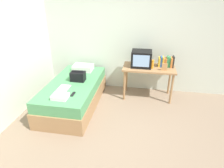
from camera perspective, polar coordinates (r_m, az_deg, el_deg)
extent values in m
plane|color=#84705B|center=(3.50, -0.39, -15.14)|extent=(8.00, 8.00, 0.00)
cube|color=silver|center=(4.73, 4.02, 13.66)|extent=(5.20, 0.10, 2.60)
cube|color=#9E754C|center=(4.33, -11.06, -4.05)|extent=(1.00, 2.00, 0.34)
cube|color=#4C935B|center=(4.20, -11.38, -0.77)|extent=(0.97, 1.94, 0.22)
cube|color=#9E754C|center=(4.43, 10.90, 4.73)|extent=(1.16, 0.60, 0.04)
cylinder|color=#9E754C|center=(4.38, 3.68, -0.49)|extent=(0.05, 0.05, 0.71)
cylinder|color=#9E754C|center=(4.40, 17.25, -1.50)|extent=(0.05, 0.05, 0.71)
cylinder|color=#9E754C|center=(4.81, 4.34, 2.01)|extent=(0.05, 0.05, 0.71)
cylinder|color=#9E754C|center=(4.83, 16.69, 1.08)|extent=(0.05, 0.05, 0.71)
cube|color=black|center=(4.38, 8.71, 7.44)|extent=(0.44, 0.38, 0.36)
cube|color=#8CB2E0|center=(4.19, 8.63, 6.75)|extent=(0.35, 0.01, 0.26)
cylinder|color=orange|center=(4.34, 11.84, 5.81)|extent=(0.07, 0.07, 0.19)
cube|color=gold|center=(4.49, 13.82, 6.39)|extent=(0.04, 0.15, 0.20)
cube|color=#2D5699|center=(4.49, 14.39, 6.51)|extent=(0.04, 0.15, 0.23)
cube|color=gold|center=(4.49, 14.82, 6.45)|extent=(0.02, 0.17, 0.23)
cube|color=#CC7233|center=(4.50, 15.17, 6.22)|extent=(0.03, 0.16, 0.19)
cube|color=#CC7233|center=(4.50, 15.62, 6.20)|extent=(0.04, 0.16, 0.20)
cube|color=#337F47|center=(4.50, 16.17, 6.42)|extent=(0.04, 0.14, 0.24)
cube|color=#337F47|center=(4.51, 16.67, 6.29)|extent=(0.04, 0.14, 0.23)
cube|color=#CC7233|center=(4.51, 17.17, 6.18)|extent=(0.04, 0.17, 0.22)
cube|color=black|center=(4.52, 17.67, 6.32)|extent=(0.03, 0.16, 0.25)
cube|color=#B27F4C|center=(4.27, 15.31, 4.85)|extent=(0.11, 0.02, 0.15)
cube|color=silver|center=(4.72, -8.58, 4.81)|extent=(0.46, 0.34, 0.13)
cube|color=black|center=(4.16, -10.07, 2.26)|extent=(0.30, 0.20, 0.20)
cylinder|color=black|center=(4.12, -10.19, 3.72)|extent=(0.24, 0.02, 0.02)
cube|color=white|center=(3.93, -14.11, -1.16)|extent=(0.21, 0.29, 0.01)
cube|color=black|center=(3.65, -11.52, -2.95)|extent=(0.04, 0.16, 0.02)
cube|color=white|center=(3.56, -15.14, -3.60)|extent=(0.28, 0.22, 0.08)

